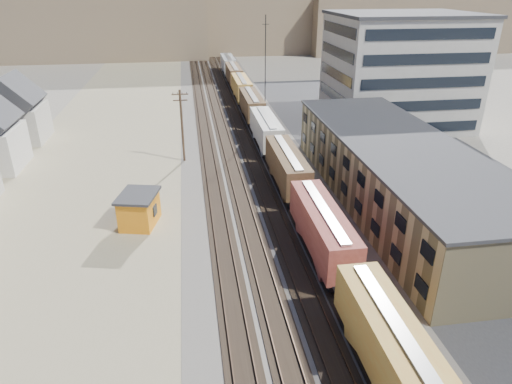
{
  "coord_description": "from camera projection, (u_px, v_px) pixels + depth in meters",
  "views": [
    {
      "loc": [
        -7.47,
        -18.86,
        22.97
      ],
      "look_at": [
        -1.06,
        23.76,
        3.0
      ],
      "focal_mm": 32.0,
      "sensor_mm": 36.0,
      "label": 1
    }
  ],
  "objects": [
    {
      "name": "ballast_bed",
      "position": [
        238.0,
        140.0,
        72.43
      ],
      "size": [
        18.0,
        200.0,
        0.06
      ],
      "primitive_type": "cube",
      "color": "#4C4742",
      "rests_on": "ground"
    },
    {
      "name": "parked_car_far",
      "position": [
        441.0,
        152.0,
        65.1
      ],
      "size": [
        3.34,
        5.18,
        1.64
      ],
      "primitive_type": "imported",
      "rotation": [
        0.0,
        0.0,
        -0.32
      ],
      "color": "silver",
      "rests_on": "ground"
    },
    {
      "name": "utility_pole_north",
      "position": [
        182.0,
        124.0,
        61.9
      ],
      "size": [
        2.2,
        0.32,
        10.0
      ],
      "color": "#382619",
      "rests_on": "ground"
    },
    {
      "name": "office_tower",
      "position": [
        399.0,
        71.0,
        76.77
      ],
      "size": [
        22.6,
        18.6,
        18.45
      ],
      "color": "#9E998E",
      "rests_on": "ground"
    },
    {
      "name": "radio_mast",
      "position": [
        265.0,
        70.0,
        78.39
      ],
      "size": [
        1.2,
        0.16,
        18.0
      ],
      "color": "black",
      "rests_on": "ground"
    },
    {
      "name": "dirt_yard",
      "position": [
        98.0,
        171.0,
        60.77
      ],
      "size": [
        24.0,
        180.0,
        0.03
      ],
      "primitive_type": "cube",
      "color": "gray",
      "rests_on": "ground"
    },
    {
      "name": "hills_north",
      "position": [
        203.0,
        7.0,
        172.35
      ],
      "size": [
        265.0,
        80.0,
        32.0
      ],
      "color": "brown",
      "rests_on": "ground"
    },
    {
      "name": "parked_car_blue",
      "position": [
        366.0,
        129.0,
        75.21
      ],
      "size": [
        5.95,
        5.01,
        1.51
      ],
      "primitive_type": "imported",
      "rotation": [
        0.0,
        0.0,
        1.01
      ],
      "color": "navy",
      "rests_on": "ground"
    },
    {
      "name": "freight_train",
      "position": [
        258.0,
        116.0,
        75.16
      ],
      "size": [
        3.0,
        119.74,
        4.46
      ],
      "color": "black",
      "rests_on": "ground"
    },
    {
      "name": "maintenance_shed",
      "position": [
        139.0,
        209.0,
        46.67
      ],
      "size": [
        4.63,
        5.42,
        3.45
      ],
      "color": "orange",
      "rests_on": "ground"
    },
    {
      "name": "rail_tracks",
      "position": [
        235.0,
        140.0,
        72.32
      ],
      "size": [
        11.4,
        200.0,
        0.24
      ],
      "color": "black",
      "rests_on": "ground"
    },
    {
      "name": "warehouse",
      "position": [
        397.0,
        173.0,
        50.5
      ],
      "size": [
        12.4,
        40.4,
        7.25
      ],
      "color": "tan",
      "rests_on": "ground"
    },
    {
      "name": "asphalt_lot",
      "position": [
        411.0,
        167.0,
        61.95
      ],
      "size": [
        26.0,
        120.0,
        0.04
      ],
      "primitive_type": "cube",
      "color": "#232326",
      "rests_on": "ground"
    }
  ]
}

